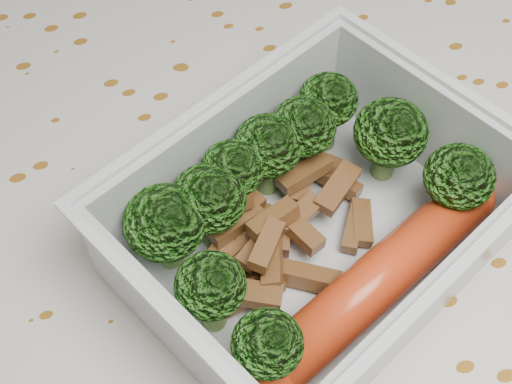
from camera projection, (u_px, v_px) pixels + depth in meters
name	position (u px, v px, depth m)	size (l,w,h in m)	color
dining_table	(254.00, 292.00, 0.47)	(1.40, 0.90, 0.75)	brown
tablecloth	(254.00, 254.00, 0.43)	(1.46, 0.96, 0.19)	beige
lunch_container	(314.00, 231.00, 0.37)	(0.24, 0.22, 0.07)	silver
broccoli_florets	(286.00, 185.00, 0.37)	(0.19, 0.16, 0.05)	#608C3F
meat_pile	(277.00, 230.00, 0.38)	(0.11, 0.10, 0.03)	brown
sausage	(379.00, 279.00, 0.36)	(0.16, 0.08, 0.03)	red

